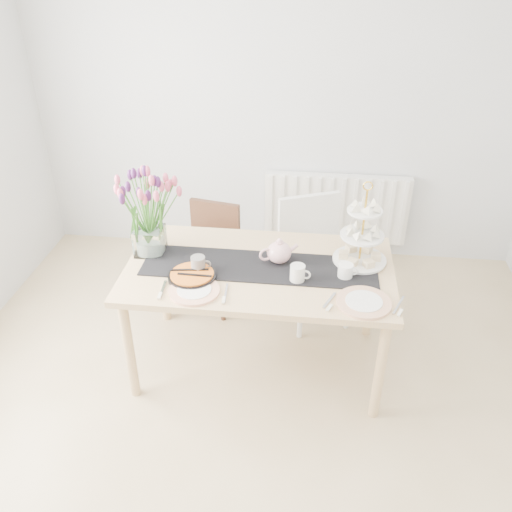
# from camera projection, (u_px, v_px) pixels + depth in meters

# --- Properties ---
(room_shell) EXTENTS (4.50, 4.50, 4.50)m
(room_shell) POSITION_uv_depth(u_px,v_px,m) (238.00, 253.00, 2.32)
(room_shell) COLOR tan
(room_shell) RESTS_ON ground
(radiator) EXTENTS (1.20, 0.08, 0.60)m
(radiator) POSITION_uv_depth(u_px,v_px,m) (336.00, 208.00, 4.57)
(radiator) COLOR white
(radiator) RESTS_ON room_shell
(dining_table) EXTENTS (1.60, 0.90, 0.75)m
(dining_table) POSITION_uv_depth(u_px,v_px,m) (259.00, 278.00, 3.28)
(dining_table) COLOR tan
(dining_table) RESTS_ON ground
(chair_brown) EXTENTS (0.46, 0.46, 0.77)m
(chair_brown) POSITION_uv_depth(u_px,v_px,m) (211.00, 247.00, 4.03)
(chair_brown) COLOR #351F13
(chair_brown) RESTS_ON ground
(chair_white) EXTENTS (0.59, 0.59, 0.91)m
(chair_white) POSITION_uv_depth(u_px,v_px,m) (313.00, 251.00, 3.83)
(chair_white) COLOR white
(chair_white) RESTS_ON ground
(table_runner) EXTENTS (1.40, 0.35, 0.01)m
(table_runner) POSITION_uv_depth(u_px,v_px,m) (259.00, 267.00, 3.24)
(table_runner) COLOR black
(table_runner) RESTS_ON dining_table
(tulip_vase) EXTENTS (0.63, 0.63, 0.53)m
(tulip_vase) POSITION_uv_depth(u_px,v_px,m) (145.00, 203.00, 3.20)
(tulip_vase) COLOR silver
(tulip_vase) RESTS_ON dining_table
(cake_stand) EXTENTS (0.32, 0.32, 0.48)m
(cake_stand) POSITION_uv_depth(u_px,v_px,m) (361.00, 242.00, 3.22)
(cake_stand) COLOR gold
(cake_stand) RESTS_ON dining_table
(teapot) EXTENTS (0.29, 0.27, 0.16)m
(teapot) POSITION_uv_depth(u_px,v_px,m) (279.00, 252.00, 3.24)
(teapot) COLOR silver
(teapot) RESTS_ON dining_table
(cream_jug) EXTENTS (0.09, 0.09, 0.09)m
(cream_jug) POSITION_uv_depth(u_px,v_px,m) (345.00, 271.00, 3.12)
(cream_jug) COLOR white
(cream_jug) RESTS_ON dining_table
(tart_tin) EXTENTS (0.28, 0.28, 0.03)m
(tart_tin) POSITION_uv_depth(u_px,v_px,m) (192.00, 276.00, 3.13)
(tart_tin) COLOR black
(tart_tin) RESTS_ON dining_table
(mug_grey) EXTENTS (0.10, 0.10, 0.10)m
(mug_grey) POSITION_uv_depth(u_px,v_px,m) (198.00, 264.00, 3.17)
(mug_grey) COLOR slate
(mug_grey) RESTS_ON dining_table
(mug_white) EXTENTS (0.10, 0.10, 0.10)m
(mug_white) POSITION_uv_depth(u_px,v_px,m) (297.00, 273.00, 3.09)
(mug_white) COLOR silver
(mug_white) RESTS_ON dining_table
(plate_left) EXTENTS (0.31, 0.31, 0.01)m
(plate_left) POSITION_uv_depth(u_px,v_px,m) (194.00, 291.00, 3.02)
(plate_left) COLOR silver
(plate_left) RESTS_ON dining_table
(plate_right) EXTENTS (0.39, 0.39, 0.02)m
(plate_right) POSITION_uv_depth(u_px,v_px,m) (364.00, 302.00, 2.92)
(plate_right) COLOR silver
(plate_right) RESTS_ON dining_table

